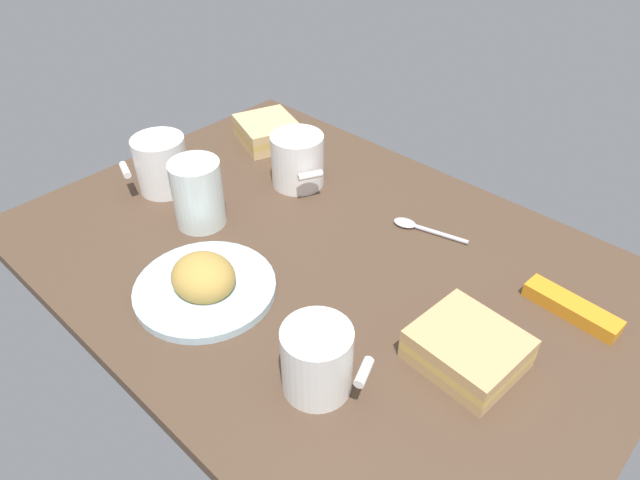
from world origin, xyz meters
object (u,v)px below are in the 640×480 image
at_px(plate_of_food, 204,283).
at_px(coffee_mug_milky, 298,159).
at_px(sandwich_side, 268,131).
at_px(snack_bar, 572,308).
at_px(coffee_mug_spare, 161,163).
at_px(sandwich_main, 467,349).
at_px(spoon, 418,227).
at_px(coffee_mug_black, 317,359).
at_px(glass_of_milk, 198,196).

height_order(plate_of_food, coffee_mug_milky, coffee_mug_milky).
height_order(plate_of_food, sandwich_side, plate_of_food).
xyz_separation_m(coffee_mug_milky, snack_bar, (0.48, 0.02, -0.04)).
relative_size(plate_of_food, coffee_mug_spare, 1.73).
bearing_deg(sandwich_side, plate_of_food, -54.25).
height_order(plate_of_food, sandwich_main, plate_of_food).
height_order(sandwich_main, snack_bar, sandwich_main).
bearing_deg(coffee_mug_spare, sandwich_main, 2.28).
bearing_deg(spoon, coffee_mug_spare, -152.50).
bearing_deg(coffee_mug_milky, coffee_mug_spare, -132.69).
bearing_deg(coffee_mug_milky, coffee_mug_black, -42.17).
xyz_separation_m(glass_of_milk, spoon, (0.26, 0.22, -0.05)).
bearing_deg(snack_bar, spoon, -179.66).
distance_m(plate_of_food, spoon, 0.34).
height_order(sandwich_side, glass_of_milk, glass_of_milk).
relative_size(coffee_mug_black, coffee_mug_spare, 0.92).
bearing_deg(sandwich_main, spoon, 137.57).
distance_m(coffee_mug_spare, glass_of_milk, 0.13).
bearing_deg(snack_bar, sandwich_side, 179.41).
relative_size(plate_of_food, coffee_mug_black, 1.87).
distance_m(sandwich_side, spoon, 0.38).
relative_size(plate_of_food, spoon, 1.59).
relative_size(sandwich_main, sandwich_side, 0.89).
distance_m(coffee_mug_spare, spoon, 0.43).
xyz_separation_m(sandwich_side, spoon, (0.38, -0.03, -0.02)).
relative_size(glass_of_milk, snack_bar, 0.86).
xyz_separation_m(sandwich_main, snack_bar, (0.06, 0.16, -0.01)).
bearing_deg(snack_bar, coffee_mug_milky, -174.13).
bearing_deg(sandwich_main, sandwich_side, 159.88).
bearing_deg(glass_of_milk, spoon, 39.93).
bearing_deg(coffee_mug_black, sandwich_main, 54.24).
xyz_separation_m(sandwich_main, spoon, (-0.19, 0.18, -0.02)).
bearing_deg(plate_of_food, sandwich_main, 23.06).
bearing_deg(coffee_mug_spare, sandwich_side, 88.28).
bearing_deg(coffee_mug_black, sandwich_side, 142.75).
bearing_deg(coffee_mug_black, snack_bar, 62.23).
bearing_deg(glass_of_milk, coffee_mug_black, -16.64).
bearing_deg(spoon, snack_bar, -3.33).
height_order(plate_of_food, coffee_mug_black, coffee_mug_black).
xyz_separation_m(coffee_mug_black, sandwich_main, (0.10, 0.15, -0.02)).
xyz_separation_m(plate_of_food, coffee_mug_black, (0.22, -0.01, 0.03)).
relative_size(coffee_mug_black, sandwich_side, 0.72).
distance_m(plate_of_food, coffee_mug_milky, 0.30).
distance_m(coffee_mug_black, coffee_mug_milky, 0.43).
height_order(coffee_mug_milky, glass_of_milk, glass_of_milk).
xyz_separation_m(glass_of_milk, snack_bar, (0.51, 0.20, -0.04)).
distance_m(coffee_mug_black, spoon, 0.34).
xyz_separation_m(spoon, snack_bar, (0.25, -0.01, 0.01)).
relative_size(plate_of_food, glass_of_milk, 1.80).
height_order(coffee_mug_spare, spoon, coffee_mug_spare).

